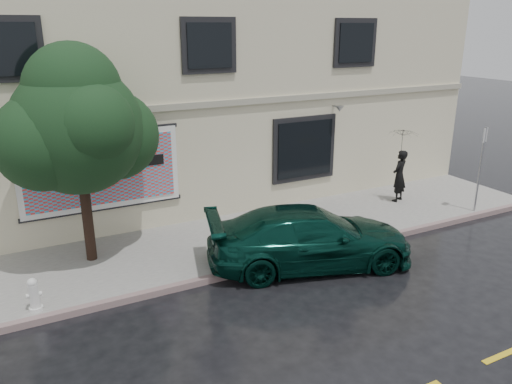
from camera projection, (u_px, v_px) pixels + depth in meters
name	position (u px, v px, depth m)	size (l,w,h in m)	color
ground	(300.00, 296.00, 11.11)	(90.00, 90.00, 0.00)	black
sidewalk	(238.00, 240.00, 13.83)	(20.00, 3.50, 0.15)	#9F9D97
curb	(268.00, 265.00, 12.35)	(20.00, 0.18, 0.16)	slate
building	(167.00, 92.00, 17.58)	(20.00, 8.12, 7.00)	beige
billboard	(101.00, 171.00, 13.21)	(4.30, 0.16, 2.20)	white
car	(310.00, 237.00, 12.33)	(2.24, 5.08, 1.48)	#072D24
pedestrian	(399.00, 176.00, 16.43)	(0.63, 0.41, 1.73)	black
umbrella	(403.00, 139.00, 16.04)	(1.01, 1.01, 0.74)	black
street_tree	(77.00, 130.00, 11.50)	(3.04, 3.04, 4.82)	black
fire_hydrant	(34.00, 295.00, 10.16)	(0.30, 0.28, 0.73)	silver
sign_pole	(481.00, 162.00, 15.28)	(0.31, 0.14, 2.69)	#96989E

